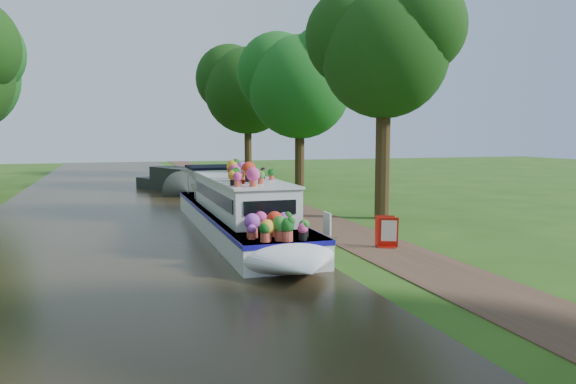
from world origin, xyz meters
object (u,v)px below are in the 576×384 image
Objects in this scene: plant_boat at (241,210)px; sandwich_board at (387,233)px; second_boat at (177,182)px; pedestrian_pink at (238,171)px.

plant_boat reaches higher than sandwich_board.
second_boat is 4.75× the size of pedestrian_pink.
plant_boat is 1.82× the size of second_boat.
pedestrian_pink is (0.56, 22.20, 0.38)m from sandwich_board.
pedestrian_pink reaches higher than sandwich_board.
second_boat is 8.31× the size of sandwich_board.
second_boat reaches higher than sandwich_board.
second_boat is 6.37m from pedestrian_pink.
second_boat is at bearing 126.60° from sandwich_board.
pedestrian_pink is at bearing 112.54° from sandwich_board.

